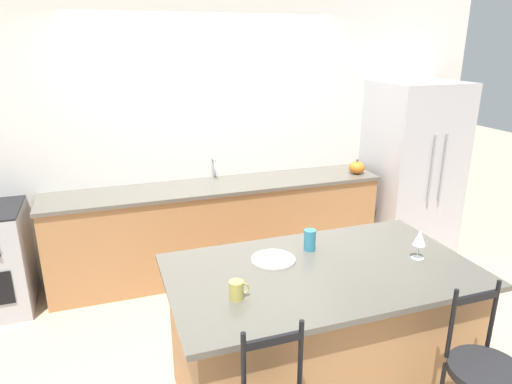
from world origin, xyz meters
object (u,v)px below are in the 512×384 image
at_px(pumpkin_decoration, 357,168).
at_px(wine_glass, 420,238).
at_px(tumbler_cup, 310,240).
at_px(coffee_mug, 237,290).
at_px(dinner_plate, 273,259).
at_px(refrigerator, 411,168).

bearing_deg(pumpkin_decoration, wine_glass, -109.85).
xyz_separation_m(tumbler_cup, pumpkin_decoration, (1.27, 1.53, -0.02)).
distance_m(wine_glass, coffee_mug, 1.23).
xyz_separation_m(wine_glass, coffee_mug, (-1.22, -0.09, -0.09)).
distance_m(dinner_plate, pumpkin_decoration, 2.22).
relative_size(refrigerator, tumbler_cup, 13.15).
relative_size(coffee_mug, pumpkin_decoration, 0.70).
height_order(coffee_mug, tumbler_cup, tumbler_cup).
xyz_separation_m(wine_glass, pumpkin_decoration, (0.67, 1.86, -0.08)).
bearing_deg(tumbler_cup, dinner_plate, -167.21).
distance_m(refrigerator, wine_glass, 2.31).
distance_m(wine_glass, tumbler_cup, 0.69).
height_order(refrigerator, dinner_plate, refrigerator).
xyz_separation_m(refrigerator, wine_glass, (-1.35, -1.86, 0.15)).
height_order(refrigerator, tumbler_cup, refrigerator).
bearing_deg(refrigerator, dinner_plate, -144.46).
bearing_deg(dinner_plate, wine_glass, -17.09).
relative_size(tumbler_cup, pumpkin_decoration, 0.87).
distance_m(refrigerator, dinner_plate, 2.74).
height_order(dinner_plate, coffee_mug, coffee_mug).
height_order(refrigerator, wine_glass, refrigerator).
distance_m(coffee_mug, tumbler_cup, 0.75).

